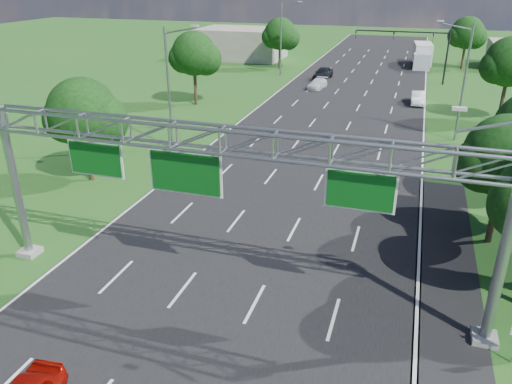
% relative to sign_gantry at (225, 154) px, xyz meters
% --- Properties ---
extents(ground, '(220.00, 220.00, 0.00)m').
position_rel_sign_gantry_xyz_m(ground, '(-0.33, 18.00, -6.89)').
color(ground, '#215419').
rests_on(ground, ground).
extents(road, '(18.00, 180.00, 0.02)m').
position_rel_sign_gantry_xyz_m(road, '(-0.33, 18.00, -6.89)').
color(road, black).
rests_on(road, ground).
extents(road_flare, '(3.00, 30.00, 0.02)m').
position_rel_sign_gantry_xyz_m(road_flare, '(9.87, 2.00, -6.89)').
color(road_flare, black).
rests_on(road_flare, ground).
extents(sign_gantry, '(23.50, 1.00, 9.56)m').
position_rel_sign_gantry_xyz_m(sign_gantry, '(0.00, 0.00, 0.00)').
color(sign_gantry, gray).
rests_on(sign_gantry, ground).
extents(traffic_signal, '(12.21, 0.24, 7.00)m').
position_rel_sign_gantry_xyz_m(traffic_signal, '(7.15, 53.00, -1.72)').
color(traffic_signal, black).
rests_on(traffic_signal, ground).
extents(streetlight_l_near, '(2.97, 0.22, 10.16)m').
position_rel_sign_gantry_xyz_m(streetlight_l_near, '(-11.63, 18.00, -1.31)').
color(streetlight_l_near, gray).
rests_on(streetlight_l_near, ground).
extents(streetlight_l_far, '(2.97, 0.22, 10.16)m').
position_rel_sign_gantry_xyz_m(streetlight_l_far, '(-11.63, 53.00, -1.31)').
color(streetlight_l_far, gray).
rests_on(streetlight_l_far, ground).
extents(streetlight_r_mid, '(2.97, 0.22, 10.16)m').
position_rel_sign_gantry_xyz_m(streetlight_r_mid, '(10.97, 28.00, -1.31)').
color(streetlight_r_mid, gray).
rests_on(streetlight_r_mid, ground).
extents(tree_verge_la, '(5.76, 4.80, 7.40)m').
position_rel_sign_gantry_xyz_m(tree_verge_la, '(-14.25, 10.04, -2.13)').
color(tree_verge_la, '#2D2116').
rests_on(tree_verge_la, ground).
extents(tree_verge_lb, '(5.76, 4.80, 8.06)m').
position_rel_sign_gantry_xyz_m(tree_verge_lb, '(-16.25, 33.04, -1.48)').
color(tree_verge_lb, '#2D2116').
rests_on(tree_verge_lb, ground).
extents(tree_verge_lc, '(5.76, 4.80, 7.62)m').
position_rel_sign_gantry_xyz_m(tree_verge_lc, '(-13.25, 58.04, -1.92)').
color(tree_verge_lc, '#2D2116').
rests_on(tree_verge_lc, ground).
extents(tree_verge_rd, '(5.76, 4.80, 8.28)m').
position_rel_sign_gantry_xyz_m(tree_verge_rd, '(15.75, 36.04, -1.26)').
color(tree_verge_rd, '#2D2116').
rests_on(tree_verge_rd, ground).
extents(tree_verge_re, '(5.76, 4.80, 7.84)m').
position_rel_sign_gantry_xyz_m(tree_verge_re, '(13.75, 66.04, -1.70)').
color(tree_verge_re, '#2D2116').
rests_on(tree_verge_re, ground).
extents(building_left, '(14.00, 10.00, 5.00)m').
position_rel_sign_gantry_xyz_m(building_left, '(-22.33, 66.00, -4.39)').
color(building_left, gray).
rests_on(building_left, ground).
extents(car_queue_a, '(2.20, 4.36, 1.21)m').
position_rel_sign_gantry_xyz_m(car_queue_a, '(-4.83, 45.54, -6.28)').
color(car_queue_a, white).
rests_on(car_queue_a, ground).
extents(car_queue_c, '(2.45, 4.95, 1.62)m').
position_rel_sign_gantry_xyz_m(car_queue_c, '(-5.33, 51.94, -6.08)').
color(car_queue_c, black).
rests_on(car_queue_c, ground).
extents(car_queue_d, '(1.65, 4.29, 1.40)m').
position_rel_sign_gantry_xyz_m(car_queue_d, '(7.67, 40.86, -6.19)').
color(car_queue_d, white).
rests_on(car_queue_d, ground).
extents(box_truck, '(3.13, 9.18, 3.41)m').
position_rel_sign_gantry_xyz_m(box_truck, '(7.67, 67.29, -5.26)').
color(box_truck, white).
rests_on(box_truck, ground).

